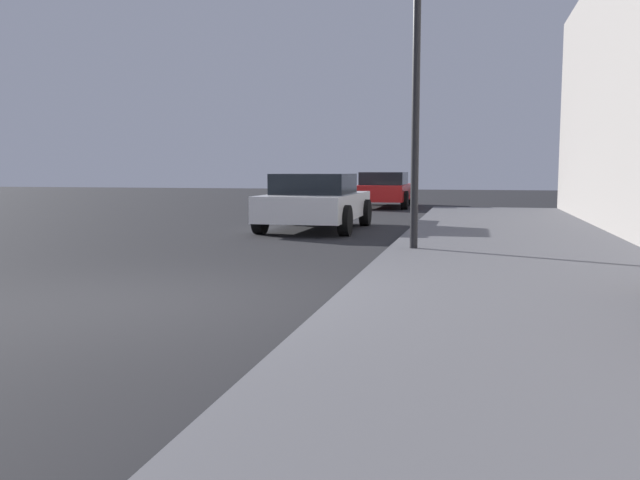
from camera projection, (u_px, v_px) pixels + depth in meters
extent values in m
plane|color=#232326|center=(140.00, 303.00, 6.75)|extent=(80.00, 80.00, 0.00)
cube|color=#5B5B60|center=(553.00, 316.00, 5.84)|extent=(4.00, 32.00, 0.15)
cylinder|color=black|center=(416.00, 103.00, 10.02)|extent=(0.12, 0.12, 4.43)
cube|color=white|center=(316.00, 206.00, 15.03)|extent=(1.83, 4.05, 0.55)
cube|color=black|center=(314.00, 184.00, 14.78)|extent=(1.61, 1.82, 0.45)
cylinder|color=black|center=(293.00, 212.00, 16.51)|extent=(0.22, 0.64, 0.64)
cylinder|color=black|center=(365.00, 213.00, 16.10)|extent=(0.22, 0.64, 0.64)
cylinder|color=black|center=(260.00, 219.00, 14.01)|extent=(0.22, 0.64, 0.64)
cylinder|color=black|center=(345.00, 220.00, 13.59)|extent=(0.22, 0.64, 0.64)
cube|color=red|center=(385.00, 192.00, 24.21)|extent=(1.75, 4.41, 0.55)
cube|color=black|center=(384.00, 178.00, 23.94)|extent=(1.54, 1.98, 0.45)
cylinder|color=black|center=(367.00, 196.00, 25.80)|extent=(0.22, 0.64, 0.64)
cylinder|color=black|center=(412.00, 197.00, 25.40)|extent=(0.22, 0.64, 0.64)
cylinder|color=black|center=(354.00, 200.00, 23.07)|extent=(0.22, 0.64, 0.64)
cylinder|color=black|center=(405.00, 200.00, 22.67)|extent=(0.22, 0.64, 0.64)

